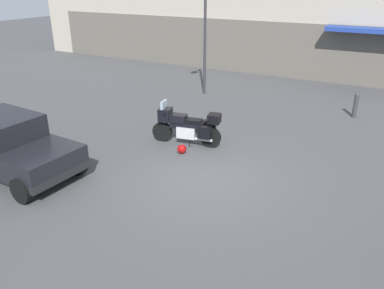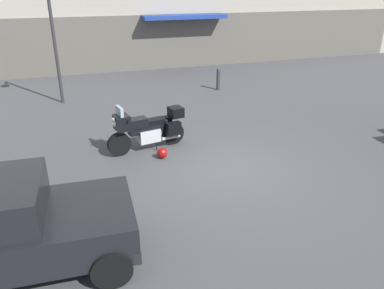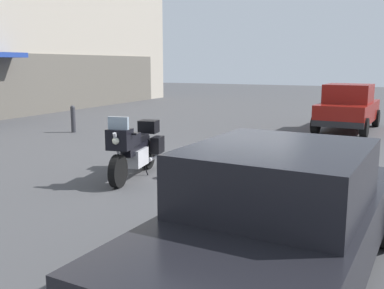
# 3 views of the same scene
# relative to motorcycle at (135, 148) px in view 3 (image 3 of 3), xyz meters

# --- Properties ---
(ground_plane) EXTENTS (80.00, 80.00, 0.00)m
(ground_plane) POSITION_rel_motorcycle_xyz_m (1.53, -1.83, -0.62)
(ground_plane) COLOR #424244
(motorcycle) EXTENTS (2.25, 0.96, 1.36)m
(motorcycle) POSITION_rel_motorcycle_xyz_m (0.00, 0.00, 0.00)
(motorcycle) COLOR black
(motorcycle) RESTS_ON ground
(helmet) EXTENTS (0.28, 0.28, 0.28)m
(helmet) POSITION_rel_motorcycle_xyz_m (0.20, -0.70, -0.48)
(helmet) COLOR #990C0C
(helmet) RESTS_ON ground
(car_hatchback_near) EXTENTS (3.95, 2.00, 1.64)m
(car_hatchback_near) POSITION_rel_motorcycle_xyz_m (8.91, -3.24, 0.19)
(car_hatchback_near) COLOR maroon
(car_hatchback_near) RESTS_ON ground
(car_sedan_far) EXTENTS (4.66, 2.16, 1.56)m
(car_sedan_far) POSITION_rel_motorcycle_xyz_m (-3.46, -3.94, 0.16)
(car_sedan_far) COLOR black
(car_sedan_far) RESTS_ON ground
(bollard_curbside) EXTENTS (0.16, 0.16, 0.94)m
(bollard_curbside) POSITION_rel_motorcycle_xyz_m (4.31, 5.28, -0.12)
(bollard_curbside) COLOR #333338
(bollard_curbside) RESTS_ON ground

